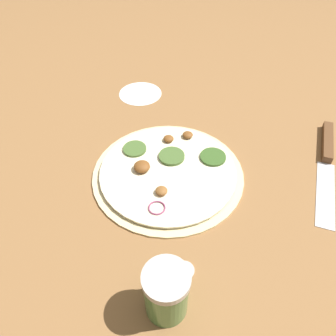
{
  "coord_description": "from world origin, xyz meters",
  "views": [
    {
      "loc": [
        0.45,
        0.09,
        0.49
      ],
      "look_at": [
        0.0,
        0.0,
        0.02
      ],
      "focal_mm": 35.0,
      "sensor_mm": 36.0,
      "label": 1
    }
  ],
  "objects_px": {
    "pizza": "(168,171)",
    "loose_cap": "(184,270)",
    "knife": "(327,153)",
    "spice_jar": "(166,292)"
  },
  "relations": [
    {
      "from": "knife",
      "to": "loose_cap",
      "type": "bearing_deg",
      "value": -30.59
    },
    {
      "from": "knife",
      "to": "loose_cap",
      "type": "distance_m",
      "value": 0.42
    },
    {
      "from": "knife",
      "to": "pizza",
      "type": "bearing_deg",
      "value": -61.82
    },
    {
      "from": "spice_jar",
      "to": "knife",
      "type": "bearing_deg",
      "value": 145.0
    },
    {
      "from": "loose_cap",
      "to": "knife",
      "type": "bearing_deg",
      "value": 142.06
    },
    {
      "from": "pizza",
      "to": "knife",
      "type": "relative_size",
      "value": 1.02
    },
    {
      "from": "pizza",
      "to": "loose_cap",
      "type": "relative_size",
      "value": 9.38
    },
    {
      "from": "knife",
      "to": "spice_jar",
      "type": "bearing_deg",
      "value": -27.65
    },
    {
      "from": "knife",
      "to": "spice_jar",
      "type": "xyz_separation_m",
      "value": [
        0.39,
        -0.27,
        0.04
      ]
    },
    {
      "from": "knife",
      "to": "spice_jar",
      "type": "distance_m",
      "value": 0.48
    }
  ]
}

